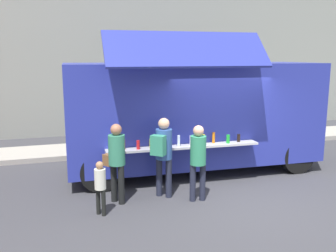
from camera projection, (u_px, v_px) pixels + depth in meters
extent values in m
plane|color=#38383D|center=(244.00, 200.00, 7.81)|extent=(60.00, 60.00, 0.00)
cube|color=#9E998E|center=(39.00, 153.00, 11.24)|extent=(28.00, 1.60, 0.15)
cube|color=gray|center=(62.00, 5.00, 14.29)|extent=(32.00, 2.40, 9.86)
cube|color=#283299|center=(193.00, 112.00, 9.66)|extent=(6.52, 2.47, 2.53)
cube|color=#283299|center=(188.00, 49.00, 7.75)|extent=(3.57, 0.91, 0.78)
cube|color=black|center=(182.00, 107.00, 8.41)|extent=(3.38, 0.20, 1.14)
cube|color=#B7B7BC|center=(184.00, 147.00, 8.37)|extent=(3.56, 0.45, 0.05)
cylinder|color=orange|center=(124.00, 145.00, 8.02)|extent=(0.06, 0.06, 0.21)
cylinder|color=red|center=(138.00, 145.00, 8.02)|extent=(0.07, 0.07, 0.20)
cylinder|color=yellow|center=(151.00, 143.00, 8.13)|extent=(0.07, 0.07, 0.21)
cylinder|color=black|center=(165.00, 141.00, 8.20)|extent=(0.08, 0.08, 0.26)
cylinder|color=#CFE3FC|center=(179.00, 141.00, 8.28)|extent=(0.06, 0.06, 0.25)
cylinder|color=white|center=(191.00, 141.00, 8.36)|extent=(0.07, 0.07, 0.22)
cylinder|color=yellow|center=(203.00, 139.00, 8.48)|extent=(0.07, 0.07, 0.23)
cylinder|color=orange|center=(214.00, 138.00, 8.58)|extent=(0.07, 0.07, 0.26)
cylinder|color=green|center=(228.00, 139.00, 8.58)|extent=(0.08, 0.08, 0.20)
cylinder|color=black|center=(239.00, 138.00, 8.70)|extent=(0.07, 0.07, 0.19)
cube|color=black|center=(300.00, 91.00, 10.39)|extent=(0.14, 1.95, 1.11)
cylinder|color=black|center=(259.00, 139.00, 11.46)|extent=(0.90, 0.28, 0.90)
cylinder|color=black|center=(297.00, 156.00, 9.57)|extent=(0.90, 0.28, 0.90)
cylinder|color=black|center=(94.00, 150.00, 10.16)|extent=(0.90, 0.28, 0.90)
cylinder|color=black|center=(100.00, 172.00, 8.27)|extent=(0.90, 0.28, 0.90)
cylinder|color=#2C6435|center=(279.00, 128.00, 13.21)|extent=(0.60, 0.60, 0.93)
cylinder|color=#202335|center=(193.00, 183.00, 7.69)|extent=(0.13, 0.13, 0.79)
cylinder|color=#202335|center=(203.00, 182.00, 7.73)|extent=(0.13, 0.13, 0.79)
cylinder|color=#308960|center=(198.00, 150.00, 7.58)|extent=(0.33, 0.33, 0.60)
sphere|color=#E0A183|center=(198.00, 131.00, 7.51)|extent=(0.22, 0.22, 0.22)
cylinder|color=#202336|center=(159.00, 177.00, 7.99)|extent=(0.13, 0.13, 0.85)
cylinder|color=#202336|center=(169.00, 178.00, 7.89)|extent=(0.13, 0.13, 0.85)
cylinder|color=#2D4F8F|center=(164.00, 144.00, 7.80)|extent=(0.35, 0.35, 0.64)
sphere|color=#E2AB84|center=(164.00, 124.00, 7.72)|extent=(0.24, 0.24, 0.24)
cube|color=#328768|center=(158.00, 145.00, 7.56)|extent=(0.34, 0.33, 0.41)
cylinder|color=black|center=(114.00, 183.00, 7.68)|extent=(0.13, 0.13, 0.82)
cylinder|color=black|center=(121.00, 185.00, 7.54)|extent=(0.13, 0.13, 0.82)
cylinder|color=#327E60|center=(117.00, 150.00, 7.47)|extent=(0.34, 0.34, 0.62)
sphere|color=#A56B4F|center=(116.00, 129.00, 7.39)|extent=(0.23, 0.23, 0.23)
cube|color=brown|center=(108.00, 160.00, 7.69)|extent=(0.23, 0.24, 0.24)
cylinder|color=black|center=(98.00, 201.00, 7.08)|extent=(0.08, 0.08, 0.52)
cylinder|color=black|center=(104.00, 203.00, 7.00)|extent=(0.08, 0.08, 0.52)
cylinder|color=beige|center=(100.00, 179.00, 6.95)|extent=(0.22, 0.22, 0.39)
sphere|color=#A47450|center=(100.00, 165.00, 6.90)|extent=(0.15, 0.15, 0.15)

